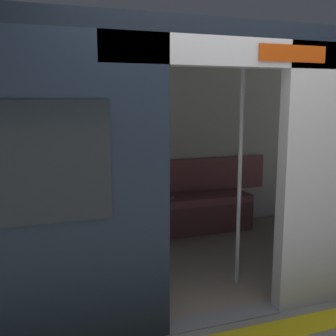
% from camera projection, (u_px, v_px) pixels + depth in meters
% --- Properties ---
extents(ground_plane, '(60.00, 60.00, 0.00)m').
position_uv_depth(ground_plane, '(222.00, 318.00, 3.20)').
color(ground_plane, gray).
extents(train_car, '(6.40, 2.49, 2.24)m').
position_uv_depth(train_car, '(169.00, 123.00, 3.94)').
color(train_car, silver).
rests_on(train_car, ground_plane).
extents(bench_seat, '(2.75, 0.44, 0.47)m').
position_uv_depth(bench_seat, '(148.00, 210.00, 4.98)').
color(bench_seat, '#935156').
rests_on(bench_seat, ground_plane).
extents(person_seated, '(0.55, 0.70, 1.19)m').
position_uv_depth(person_seated, '(139.00, 185.00, 4.83)').
color(person_seated, '#D8CC4C').
rests_on(person_seated, ground_plane).
extents(handbag, '(0.26, 0.15, 0.17)m').
position_uv_depth(handbag, '(101.00, 197.00, 4.83)').
color(handbag, brown).
rests_on(handbag, bench_seat).
extents(book, '(0.23, 0.26, 0.03)m').
position_uv_depth(book, '(164.00, 197.00, 5.11)').
color(book, silver).
rests_on(book, bench_seat).
extents(grab_pole_door, '(0.04, 0.04, 2.10)m').
position_uv_depth(grab_pole_door, '(156.00, 181.00, 3.26)').
color(grab_pole_door, silver).
rests_on(grab_pole_door, ground_plane).
extents(grab_pole_far, '(0.04, 0.04, 2.10)m').
position_uv_depth(grab_pole_far, '(240.00, 172.00, 3.64)').
color(grab_pole_far, silver).
rests_on(grab_pole_far, ground_plane).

